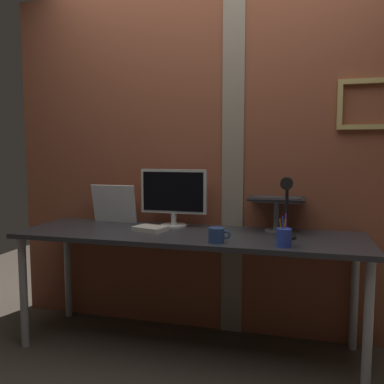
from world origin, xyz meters
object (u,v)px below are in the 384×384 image
whiteboard_panel (114,204)px  coffee_mug (217,235)px  desk_lamp (287,201)px  pen_cup (284,237)px  laptop (277,191)px  monitor (174,194)px

whiteboard_panel → coffee_mug: 0.95m
desk_lamp → pen_cup: size_ratio=2.05×
laptop → whiteboard_panel: size_ratio=1.07×
desk_lamp → laptop: bearing=102.4°
monitor → laptop: 0.69m
monitor → pen_cup: bearing=-28.7°
laptop → desk_lamp: laptop is taller
desk_lamp → whiteboard_panel: bearing=167.2°
whiteboard_panel → pen_cup: whiteboard_panel is taller
pen_cup → laptop: bearing=97.6°
monitor → laptop: bearing=5.6°
whiteboard_panel → desk_lamp: (1.22, -0.28, 0.09)m
whiteboard_panel → pen_cup: size_ratio=1.82×
pen_cup → monitor: bearing=151.3°
whiteboard_panel → pen_cup: 1.29m
whiteboard_panel → coffee_mug: bearing=-27.6°
whiteboard_panel → desk_lamp: desk_lamp is taller
desk_lamp → coffee_mug: (-0.37, -0.16, -0.19)m
monitor → pen_cup: 0.87m
monitor → coffee_mug: size_ratio=3.64×
monitor → desk_lamp: 0.80m
laptop → pen_cup: size_ratio=1.95×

